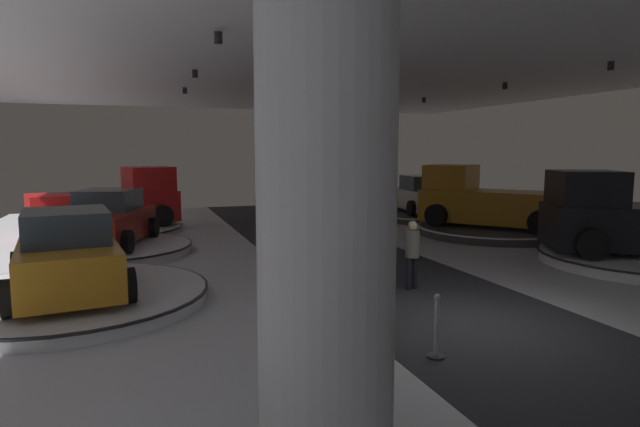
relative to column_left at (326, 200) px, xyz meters
name	(u,v)px	position (x,y,z in m)	size (l,w,h in m)	color
ground	(476,325)	(4.28, 3.73, -2.77)	(24.00, 44.00, 0.06)	silver
ceiling_with_spotlights	(488,12)	(4.28, 3.73, 2.80)	(24.00, 44.00, 0.39)	silver
column_left	(326,200)	(0.00, 0.00, 0.00)	(1.21, 1.21, 5.50)	#ADADB2
pickup_truck_mid_right	(636,220)	(11.54, 6.65, -1.50)	(5.68, 4.39, 2.30)	black
display_platform_mid_left	(70,297)	(-2.95, 7.50, -2.59)	(5.61, 5.61, 0.28)	silver
display_car_mid_left	(68,255)	(-2.95, 7.47, -1.71)	(2.68, 4.41, 1.71)	#B77519
display_platform_deep_left	(106,229)	(-2.78, 17.67, -2.62)	(5.79, 5.79, 0.22)	#B7B7BC
pickup_truck_deep_left	(114,202)	(-2.47, 17.76, -1.59)	(5.66, 3.72, 2.30)	red
display_platform_far_right	(493,230)	(11.16, 12.36, -2.57)	(5.68, 5.68, 0.32)	#333338
pickup_truck_far_right	(486,201)	(10.96, 12.61, -1.50)	(4.95, 5.45, 2.30)	#B77519
display_platform_far_left	(110,249)	(-2.44, 13.02, -2.59)	(4.96, 4.96, 0.28)	silver
display_car_far_left	(109,220)	(-2.44, 13.05, -1.71)	(3.11, 4.53, 1.71)	maroon
display_platform_deep_right	(420,214)	(11.07, 17.73, -2.59)	(5.53, 5.53, 0.29)	#333338
display_car_deep_right	(421,196)	(11.07, 17.70, -1.69)	(2.67, 4.40, 1.71)	silver
visitor_walking_near	(412,250)	(4.33, 6.28, -1.84)	(0.32, 0.32, 1.59)	black
stanchion_a	(436,334)	(2.71, 2.56, -2.38)	(0.28, 0.28, 1.01)	#333338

